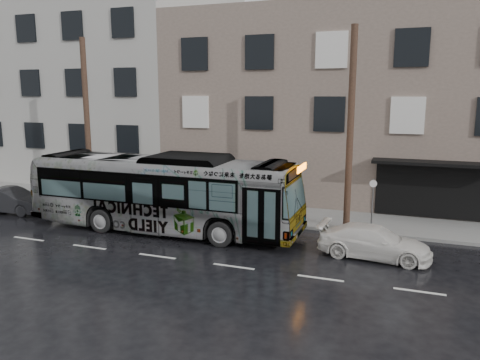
% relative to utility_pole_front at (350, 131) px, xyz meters
% --- Properties ---
extents(ground, '(120.00, 120.00, 0.00)m').
position_rel_utility_pole_front_xyz_m(ground, '(-6.50, -3.30, -4.65)').
color(ground, black).
rests_on(ground, ground).
extents(sidewalk, '(90.00, 3.60, 0.15)m').
position_rel_utility_pole_front_xyz_m(sidewalk, '(-6.50, 1.60, -4.58)').
color(sidewalk, gray).
rests_on(sidewalk, ground).
extents(building_taupe, '(20.00, 12.00, 11.00)m').
position_rel_utility_pole_front_xyz_m(building_taupe, '(-1.50, 9.40, 0.85)').
color(building_taupe, gray).
rests_on(building_taupe, ground).
extents(building_grey, '(26.00, 15.00, 16.00)m').
position_rel_utility_pole_front_xyz_m(building_grey, '(-24.50, 10.90, 3.35)').
color(building_grey, '#A7A69E').
rests_on(building_grey, ground).
extents(utility_pole_front, '(0.30, 0.30, 9.00)m').
position_rel_utility_pole_front_xyz_m(utility_pole_front, '(0.00, 0.00, 0.00)').
color(utility_pole_front, '#503628').
rests_on(utility_pole_front, sidewalk).
extents(utility_pole_rear, '(0.30, 0.30, 9.00)m').
position_rel_utility_pole_front_xyz_m(utility_pole_rear, '(-14.00, 0.00, 0.00)').
color(utility_pole_rear, '#503628').
rests_on(utility_pole_rear, sidewalk).
extents(sign_post, '(0.06, 0.06, 2.40)m').
position_rel_utility_pole_front_xyz_m(sign_post, '(1.10, 0.00, -3.30)').
color(sign_post, slate).
rests_on(sign_post, sidewalk).
extents(bus, '(12.81, 3.00, 3.57)m').
position_rel_utility_pole_front_xyz_m(bus, '(-7.99, -2.57, -2.87)').
color(bus, '#B2B2B2').
rests_on(bus, ground).
extents(white_sedan, '(4.41, 2.07, 1.24)m').
position_rel_utility_pole_front_xyz_m(white_sedan, '(1.45, -3.01, -4.03)').
color(white_sedan, silver).
rests_on(white_sedan, ground).
extents(dark_sedan, '(4.17, 1.75, 1.34)m').
position_rel_utility_pole_front_xyz_m(dark_sedan, '(-17.19, -2.56, -3.98)').
color(dark_sedan, black).
rests_on(dark_sedan, ground).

